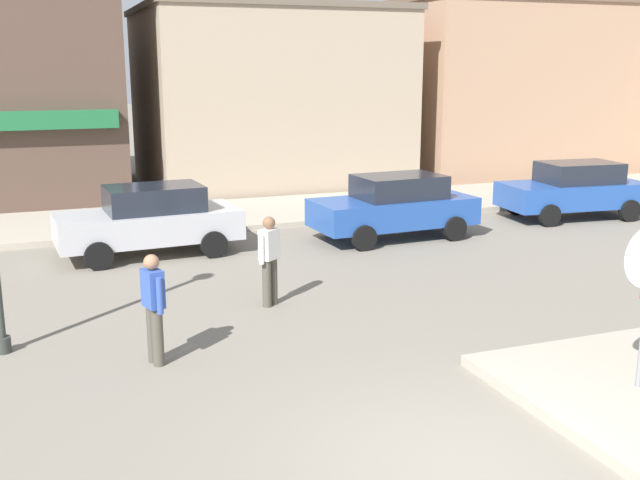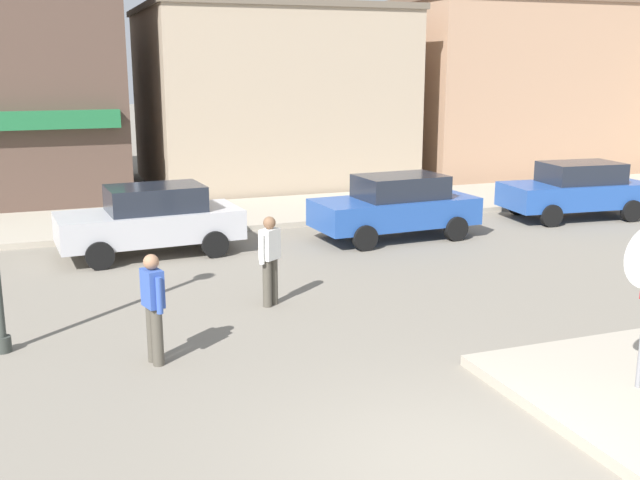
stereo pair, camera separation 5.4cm
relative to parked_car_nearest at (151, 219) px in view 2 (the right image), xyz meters
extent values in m
plane|color=gray|center=(1.75, -10.51, -0.81)|extent=(160.00, 160.00, 0.00)
cube|color=#A89E8C|center=(1.75, 3.56, -0.74)|extent=(80.00, 4.00, 0.15)
cylinder|color=#333833|center=(-2.95, -5.21, -0.69)|extent=(0.24, 0.24, 0.24)
cube|color=#B7B7BC|center=(-0.04, 0.00, -0.14)|extent=(4.11, 1.97, 0.66)
cube|color=#1E232D|center=(0.11, 0.01, 0.47)|extent=(2.17, 1.53, 0.56)
cylinder|color=black|center=(-1.22, -0.93, -0.51)|extent=(0.61, 0.22, 0.60)
cylinder|color=black|center=(-1.33, 0.76, -0.51)|extent=(0.61, 0.22, 0.60)
cylinder|color=black|center=(1.26, -0.77, -0.51)|extent=(0.61, 0.22, 0.60)
cylinder|color=black|center=(1.14, 0.93, -0.51)|extent=(0.61, 0.22, 0.60)
cube|color=#234C9E|center=(5.82, -0.44, -0.14)|extent=(4.09, 1.93, 0.66)
cube|color=#1E232D|center=(5.97, -0.43, 0.47)|extent=(2.16, 1.51, 0.56)
cylinder|color=black|center=(4.63, -1.36, -0.51)|extent=(0.61, 0.21, 0.60)
cylinder|color=black|center=(4.53, 0.34, -0.51)|extent=(0.61, 0.21, 0.60)
cylinder|color=black|center=(7.11, -1.22, -0.51)|extent=(0.61, 0.21, 0.60)
cylinder|color=black|center=(7.01, 0.48, -0.51)|extent=(0.61, 0.21, 0.60)
cube|color=#234C9E|center=(11.60, 0.06, -0.14)|extent=(4.13, 2.04, 0.66)
cube|color=#1E232D|center=(11.75, 0.04, 0.47)|extent=(2.19, 1.57, 0.56)
cylinder|color=black|center=(10.29, -0.68, -0.51)|extent=(0.61, 0.23, 0.60)
cylinder|color=black|center=(10.44, 1.01, -0.51)|extent=(0.61, 0.23, 0.60)
cylinder|color=black|center=(12.76, -0.90, -0.51)|extent=(0.61, 0.23, 0.60)
cylinder|color=black|center=(12.91, 0.80, -0.51)|extent=(0.61, 0.23, 0.60)
cylinder|color=#4C473D|center=(1.35, -4.52, -0.39)|extent=(0.16, 0.16, 0.85)
cylinder|color=#4C473D|center=(1.50, -4.41, -0.39)|extent=(0.16, 0.16, 0.85)
cube|color=white|center=(1.43, -4.47, 0.31)|extent=(0.42, 0.39, 0.54)
sphere|color=brown|center=(1.43, -4.47, 0.69)|extent=(0.22, 0.22, 0.22)
cylinder|color=white|center=(1.24, -4.60, 0.26)|extent=(0.13, 0.13, 0.52)
cylinder|color=white|center=(1.61, -4.33, 0.26)|extent=(0.13, 0.13, 0.52)
cylinder|color=#4C473D|center=(-0.90, -6.36, -0.39)|extent=(0.16, 0.16, 0.85)
cylinder|color=#4C473D|center=(-0.86, -6.53, -0.39)|extent=(0.16, 0.16, 0.85)
cube|color=#3351A8|center=(-0.88, -6.44, 0.31)|extent=(0.30, 0.40, 0.54)
sphere|color=#9E7051|center=(-0.88, -6.44, 0.69)|extent=(0.22, 0.22, 0.22)
cylinder|color=#3351A8|center=(-0.94, -6.22, 0.26)|extent=(0.11, 0.11, 0.52)
cylinder|color=#3351A8|center=(-0.82, -6.66, 0.26)|extent=(0.11, 0.11, 0.52)
cube|color=tan|center=(5.59, 9.57, 2.16)|extent=(8.53, 7.66, 5.94)
cube|color=#685B4C|center=(5.59, 9.57, 5.22)|extent=(8.70, 7.82, 0.20)
cube|color=tan|center=(15.38, 10.02, 2.40)|extent=(8.92, 7.65, 6.41)
cube|color=brown|center=(15.38, 10.02, 5.70)|extent=(9.10, 7.81, 0.20)
camera|label=1|loc=(-2.24, -16.65, 3.35)|focal=42.00mm
camera|label=2|loc=(-2.19, -16.67, 3.35)|focal=42.00mm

